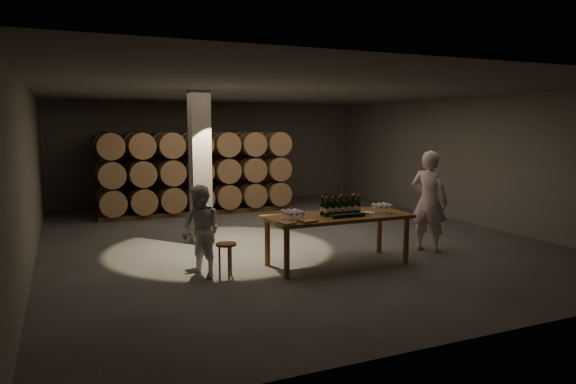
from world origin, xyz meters
name	(u,v)px	position (x,y,z in m)	size (l,w,h in m)	color
room	(200,168)	(-1.80, 0.20, 1.60)	(12.00, 12.00, 12.00)	#494745
tasting_table	(338,221)	(0.00, -2.50, 0.80)	(2.60, 1.10, 0.90)	brown
barrel_stack_back	(187,168)	(-0.96, 5.20, 1.20)	(5.48, 0.95, 2.31)	brown
barrel_stack_front	(198,172)	(-0.96, 3.80, 1.20)	(5.48, 0.95, 2.31)	brown
bottle_cluster	(340,208)	(0.07, -2.48, 1.03)	(0.74, 0.24, 0.36)	black
lying_bottles	(349,215)	(0.06, -2.80, 0.94)	(0.74, 0.07, 0.07)	black
glass_cluster_left	(293,213)	(-0.92, -2.58, 1.02)	(0.30, 0.41, 0.16)	silver
glass_cluster_right	(382,206)	(0.85, -2.63, 1.03)	(0.31, 0.31, 0.18)	silver
plate	(368,213)	(0.61, -2.55, 0.91)	(0.27, 0.27, 0.02)	silver
notebook_near	(308,221)	(-0.78, -2.89, 0.92)	(0.28, 0.22, 0.03)	brown
notebook_corner	(287,223)	(-1.15, -2.87, 0.91)	(0.22, 0.28, 0.02)	brown
pen	(311,222)	(-0.76, -2.95, 0.91)	(0.01, 0.01, 0.14)	black
stool	(226,249)	(-2.06, -2.45, 0.47)	(0.34, 0.34, 0.57)	brown
person_man	(429,201)	(2.14, -2.35, 1.00)	(0.73, 0.48, 2.00)	white
person_woman	(201,231)	(-2.42, -2.26, 0.76)	(0.74, 0.58, 1.52)	silver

